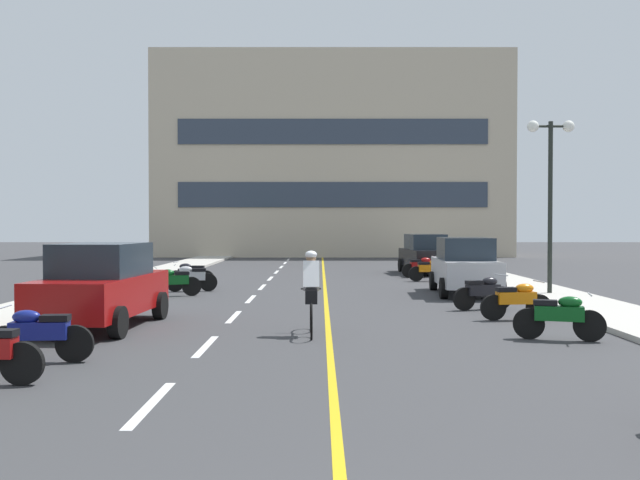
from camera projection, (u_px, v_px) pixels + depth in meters
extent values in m
plane|color=#38383A|center=(318.00, 290.00, 23.33)|extent=(140.00, 140.00, 0.00)
cube|color=#B7B2A8|center=(133.00, 281.00, 26.33)|extent=(2.40, 72.00, 0.12)
cube|color=#B7B2A8|center=(503.00, 281.00, 26.32)|extent=(2.40, 72.00, 0.12)
cube|color=silver|center=(151.00, 404.00, 8.33)|extent=(0.14, 2.20, 0.01)
cube|color=silver|center=(206.00, 346.00, 12.33)|extent=(0.14, 2.20, 0.01)
cube|color=silver|center=(234.00, 317.00, 16.33)|extent=(0.14, 2.20, 0.01)
cube|color=silver|center=(251.00, 299.00, 20.33)|extent=(0.14, 2.20, 0.01)
cube|color=silver|center=(262.00, 287.00, 24.33)|extent=(0.14, 2.20, 0.01)
cube|color=silver|center=(271.00, 278.00, 28.32)|extent=(0.14, 2.20, 0.01)
cube|color=silver|center=(277.00, 272.00, 32.32)|extent=(0.14, 2.20, 0.01)
cube|color=silver|center=(281.00, 267.00, 36.32)|extent=(0.14, 2.20, 0.01)
cube|color=silver|center=(285.00, 263.00, 40.32)|extent=(0.14, 2.20, 0.01)
cube|color=silver|center=(288.00, 260.00, 44.32)|extent=(0.14, 2.20, 0.01)
cube|color=silver|center=(291.00, 257.00, 48.32)|extent=(0.14, 2.20, 0.01)
cube|color=gold|center=(325.00, 282.00, 26.32)|extent=(0.12, 66.00, 0.01)
cube|color=#BCAD93|center=(332.00, 159.00, 51.31)|extent=(25.67, 8.28, 14.63)
cube|color=#2D3847|center=(333.00, 195.00, 47.18)|extent=(21.56, 0.10, 1.76)
cube|color=#2D3847|center=(333.00, 131.00, 47.09)|extent=(21.56, 0.10, 1.76)
cylinder|color=black|center=(550.00, 207.00, 20.99)|extent=(0.14, 0.14, 5.31)
cylinder|color=black|center=(551.00, 126.00, 20.93)|extent=(1.10, 0.08, 0.08)
sphere|color=white|center=(533.00, 126.00, 20.93)|extent=(0.36, 0.36, 0.36)
sphere|color=white|center=(569.00, 126.00, 20.93)|extent=(0.36, 0.36, 0.36)
cylinder|color=black|center=(90.00, 305.00, 16.04)|extent=(0.26, 0.65, 0.64)
cylinder|color=black|center=(160.00, 306.00, 15.94)|extent=(0.26, 0.65, 0.64)
cylinder|color=black|center=(33.00, 322.00, 13.24)|extent=(0.26, 0.65, 0.64)
cylinder|color=black|center=(118.00, 322.00, 13.14)|extent=(0.26, 0.65, 0.64)
cube|color=maroon|center=(102.00, 294.00, 14.58)|extent=(1.94, 4.29, 0.80)
cube|color=#1E2833|center=(102.00, 259.00, 14.57)|extent=(1.68, 2.29, 0.70)
cylinder|color=black|center=(433.00, 281.00, 23.19)|extent=(0.25, 0.65, 0.64)
cylinder|color=black|center=(484.00, 281.00, 23.10)|extent=(0.25, 0.65, 0.64)
cylinder|color=black|center=(444.00, 288.00, 20.40)|extent=(0.25, 0.65, 0.64)
cylinder|color=black|center=(501.00, 288.00, 20.30)|extent=(0.25, 0.65, 0.64)
cube|color=#B7B7BC|center=(465.00, 272.00, 21.74)|extent=(1.93, 4.29, 0.80)
cube|color=#1E2833|center=(465.00, 249.00, 21.72)|extent=(1.68, 2.28, 0.70)
cylinder|color=black|center=(401.00, 265.00, 32.65)|extent=(0.26, 0.65, 0.64)
cylinder|color=black|center=(436.00, 265.00, 32.77)|extent=(0.26, 0.65, 0.64)
cylinder|color=black|center=(413.00, 269.00, 29.86)|extent=(0.26, 0.65, 0.64)
cylinder|color=black|center=(451.00, 268.00, 29.98)|extent=(0.26, 0.65, 0.64)
cube|color=black|center=(425.00, 258.00, 31.31)|extent=(1.99, 4.31, 0.80)
cube|color=#1E2833|center=(425.00, 242.00, 31.29)|extent=(1.71, 2.30, 0.70)
cylinder|color=black|center=(22.00, 364.00, 9.30)|extent=(0.60, 0.11, 0.60)
cube|color=black|center=(0.00, 333.00, 9.29)|extent=(0.44, 0.25, 0.10)
cylinder|color=black|center=(4.00, 345.00, 10.79)|extent=(0.61, 0.14, 0.60)
cylinder|color=black|center=(75.00, 344.00, 10.86)|extent=(0.61, 0.14, 0.60)
cube|color=navy|center=(40.00, 330.00, 10.82)|extent=(0.92, 0.34, 0.28)
ellipsoid|color=navy|center=(27.00, 317.00, 10.80)|extent=(0.46, 0.27, 0.22)
cube|color=black|center=(56.00, 318.00, 10.83)|extent=(0.46, 0.27, 0.10)
cylinder|color=silver|center=(4.00, 307.00, 10.77)|extent=(0.07, 0.60, 0.03)
cylinder|color=black|center=(590.00, 326.00, 12.80)|extent=(0.60, 0.26, 0.60)
cylinder|color=black|center=(529.00, 324.00, 13.11)|extent=(0.60, 0.26, 0.60)
cube|color=#0C4C19|center=(559.00, 313.00, 12.95)|extent=(0.94, 0.52, 0.28)
ellipsoid|color=#0C4C19|center=(570.00, 302.00, 12.89)|extent=(0.49, 0.35, 0.22)
cube|color=black|center=(545.00, 302.00, 13.02)|extent=(0.49, 0.35, 0.10)
cylinder|color=silver|center=(590.00, 294.00, 12.79)|extent=(0.20, 0.58, 0.03)
cylinder|color=black|center=(539.00, 307.00, 15.82)|extent=(0.61, 0.16, 0.60)
cylinder|color=black|center=(493.00, 308.00, 15.70)|extent=(0.61, 0.16, 0.60)
cube|color=orange|center=(516.00, 298.00, 15.75)|extent=(0.93, 0.38, 0.28)
ellipsoid|color=orange|center=(525.00, 288.00, 15.77)|extent=(0.46, 0.29, 0.22)
cube|color=black|center=(506.00, 289.00, 15.72)|extent=(0.46, 0.29, 0.10)
cylinder|color=silver|center=(539.00, 281.00, 15.80)|extent=(0.10, 0.60, 0.03)
cylinder|color=black|center=(502.00, 298.00, 17.89)|extent=(0.60, 0.27, 0.60)
cylinder|color=black|center=(464.00, 299.00, 17.56)|extent=(0.60, 0.27, 0.60)
cube|color=black|center=(483.00, 290.00, 17.72)|extent=(0.94, 0.54, 0.28)
ellipsoid|color=black|center=(490.00, 281.00, 17.78)|extent=(0.49, 0.36, 0.22)
cube|color=black|center=(475.00, 283.00, 17.64)|extent=(0.49, 0.36, 0.10)
cylinder|color=silver|center=(502.00, 275.00, 17.88)|extent=(0.21, 0.58, 0.03)
cylinder|color=black|center=(156.00, 287.00, 20.93)|extent=(0.60, 0.28, 0.60)
cylinder|color=black|center=(192.00, 286.00, 21.27)|extent=(0.60, 0.28, 0.60)
cube|color=#0C4C19|center=(174.00, 280.00, 21.10)|extent=(0.94, 0.55, 0.28)
ellipsoid|color=#0C4C19|center=(167.00, 273.00, 21.03)|extent=(0.49, 0.37, 0.22)
cube|color=black|center=(182.00, 273.00, 21.17)|extent=(0.49, 0.37, 0.10)
cylinder|color=silver|center=(156.00, 268.00, 20.92)|extent=(0.22, 0.58, 0.03)
cylinder|color=black|center=(175.00, 283.00, 22.63)|extent=(0.61, 0.18, 0.60)
cylinder|color=black|center=(209.00, 282.00, 22.78)|extent=(0.61, 0.18, 0.60)
cube|color=#B2B2B7|center=(192.00, 276.00, 22.70)|extent=(0.93, 0.40, 0.28)
ellipsoid|color=#B2B2B7|center=(186.00, 269.00, 22.67)|extent=(0.47, 0.30, 0.22)
cube|color=black|center=(200.00, 270.00, 22.73)|extent=(0.47, 0.30, 0.10)
cylinder|color=silver|center=(175.00, 265.00, 22.62)|extent=(0.11, 0.60, 0.03)
cylinder|color=black|center=(176.00, 279.00, 24.40)|extent=(0.60, 0.13, 0.60)
cylinder|color=black|center=(206.00, 279.00, 24.35)|extent=(0.60, 0.13, 0.60)
cube|color=black|center=(191.00, 273.00, 24.37)|extent=(0.91, 0.32, 0.28)
ellipsoid|color=black|center=(186.00, 266.00, 24.37)|extent=(0.45, 0.26, 0.22)
cube|color=black|center=(198.00, 267.00, 24.35)|extent=(0.45, 0.26, 0.10)
cylinder|color=silver|center=(176.00, 262.00, 24.39)|extent=(0.06, 0.60, 0.03)
cylinder|color=black|center=(443.00, 274.00, 26.94)|extent=(0.61, 0.16, 0.60)
cylinder|color=black|center=(416.00, 274.00, 26.82)|extent=(0.61, 0.16, 0.60)
cube|color=orange|center=(430.00, 268.00, 26.88)|extent=(0.92, 0.37, 0.28)
ellipsoid|color=orange|center=(435.00, 263.00, 26.89)|extent=(0.46, 0.28, 0.22)
cube|color=black|center=(424.00, 263.00, 26.85)|extent=(0.46, 0.28, 0.10)
cylinder|color=silver|center=(443.00, 259.00, 26.93)|extent=(0.09, 0.60, 0.03)
cylinder|color=black|center=(434.00, 270.00, 28.98)|extent=(0.61, 0.21, 0.60)
cylinder|color=black|center=(409.00, 271.00, 28.77)|extent=(0.61, 0.21, 0.60)
cube|color=maroon|center=(421.00, 265.00, 28.87)|extent=(0.94, 0.45, 0.28)
ellipsoid|color=maroon|center=(426.00, 260.00, 28.90)|extent=(0.48, 0.32, 0.22)
cube|color=black|center=(416.00, 261.00, 28.82)|extent=(0.48, 0.32, 0.10)
cylinder|color=silver|center=(434.00, 256.00, 28.97)|extent=(0.14, 0.59, 0.03)
torus|color=black|center=(311.00, 315.00, 14.14)|extent=(0.06, 0.72, 0.72)
torus|color=black|center=(312.00, 322.00, 13.09)|extent=(0.06, 0.72, 0.72)
cylinder|color=black|center=(311.00, 303.00, 13.58)|extent=(0.06, 0.95, 0.04)
cube|color=black|center=(311.00, 293.00, 13.43)|extent=(0.10, 0.20, 0.06)
cylinder|color=black|center=(311.00, 289.00, 14.02)|extent=(0.42, 0.04, 0.03)
cube|color=black|center=(311.00, 296.00, 13.48)|extent=(0.25, 0.37, 0.28)
cube|color=white|center=(311.00, 276.00, 13.62)|extent=(0.33, 0.46, 0.61)
sphere|color=#8C6647|center=(311.00, 258.00, 13.74)|extent=(0.20, 0.20, 0.20)
ellipsoid|color=white|center=(311.00, 255.00, 13.74)|extent=(0.24, 0.26, 0.16)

